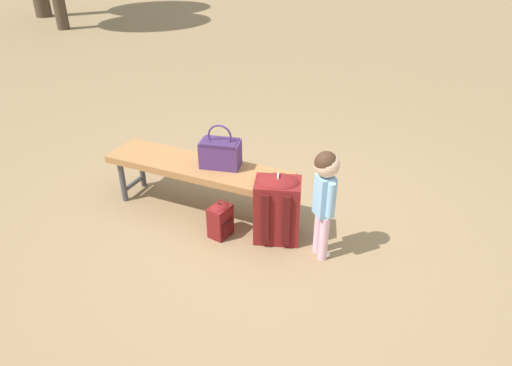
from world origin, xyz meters
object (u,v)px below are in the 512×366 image
(handbag, at_px, (220,152))
(backpack_small, at_px, (220,219))
(backpack_large, at_px, (277,206))
(park_bench, at_px, (198,170))
(child_standing, at_px, (325,189))

(handbag, distance_m, backpack_small, 0.54)
(backpack_large, xyz_separation_m, backpack_small, (-0.41, -0.17, -0.14))
(park_bench, distance_m, backpack_large, 0.77)
(child_standing, bearing_deg, park_bench, 173.92)
(park_bench, height_order, child_standing, child_standing)
(park_bench, relative_size, handbag, 4.39)
(child_standing, height_order, backpack_small, child_standing)
(child_standing, distance_m, backpack_large, 0.48)
(park_bench, relative_size, child_standing, 1.85)
(backpack_small, bearing_deg, child_standing, 8.35)
(park_bench, bearing_deg, handbag, 17.10)
(park_bench, height_order, handbag, handbag)
(park_bench, bearing_deg, child_standing, -6.08)
(handbag, height_order, backpack_small, handbag)
(backpack_small, bearing_deg, park_bench, 145.23)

